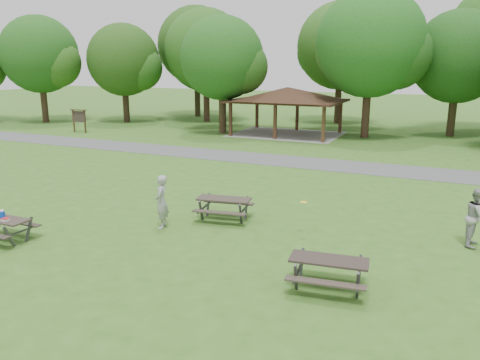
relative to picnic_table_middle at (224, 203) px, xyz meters
The scene contains 17 objects.
ground 3.19m from the picnic_table_middle, 104.74° to the right, with size 160.00×160.00×0.00m, color #315F1B.
asphalt_path 11.02m from the picnic_table_middle, 94.15° to the left, with size 120.00×3.20×0.02m, color #4B4B4E.
pavilion 21.65m from the picnic_table_middle, 102.88° to the left, with size 8.60×7.01×3.76m.
notice_board 25.63m from the picnic_table_middle, 144.25° to the left, with size 1.60×0.30×1.88m.
tree_row_a 34.87m from the picnic_table_middle, 146.51° to the left, with size 7.56×7.20×9.97m.
tree_row_b 31.67m from the picnic_table_middle, 133.98° to the left, with size 7.14×6.80×9.28m.
tree_row_c 30.45m from the picnic_table_middle, 119.49° to the left, with size 8.19×7.80×10.67m.
tree_row_d 22.38m from the picnic_table_middle, 116.49° to the left, with size 6.93×6.60×9.27m.
tree_row_e 22.88m from the picnic_table_middle, 86.61° to the left, with size 8.40×8.00×11.02m.
tree_row_f 27.03m from the picnic_table_middle, 74.04° to the left, with size 7.35×7.00×9.55m.
tree_deep_a 35.01m from the picnic_table_middle, 120.96° to the left, with size 8.40×8.00×11.38m.
tree_deep_b 30.76m from the picnic_table_middle, 95.14° to the left, with size 8.40×8.00×11.13m.
picnic_table_middle is the anchor object (origin of this frame).
picnic_table_far 6.15m from the picnic_table_middle, 38.10° to the right, with size 2.13×1.80×0.85m.
frisbee_in_flight 3.20m from the picnic_table_middle, ahead, with size 0.28×0.28×0.02m.
frisbee_thrower 2.32m from the picnic_table_middle, 133.79° to the right, with size 0.68×0.45×1.88m, color #9C9C9E.
frisbee_catcher 8.40m from the picnic_table_middle, ahead, with size 0.91×0.71×1.87m, color #9D9EA0.
Camera 1 is at (8.12, -11.62, 5.62)m, focal length 35.00 mm.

